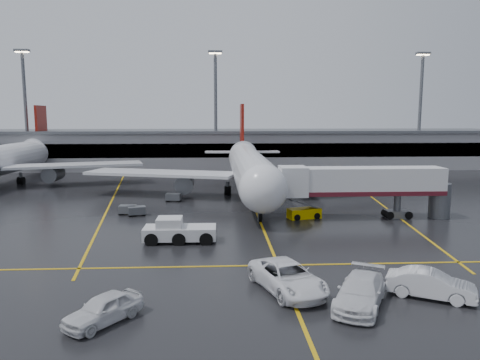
{
  "coord_description": "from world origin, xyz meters",
  "views": [
    {
      "loc": [
        -4.77,
        -56.03,
        11.66
      ],
      "look_at": [
        -2.0,
        -2.0,
        4.0
      ],
      "focal_mm": 33.67,
      "sensor_mm": 36.0,
      "label": 1
    }
  ],
  "objects": [
    {
      "name": "ground",
      "position": [
        0.0,
        0.0,
        0.0
      ],
      "size": [
        220.0,
        220.0,
        0.0
      ],
      "primitive_type": "plane",
      "color": "black",
      "rests_on": "ground"
    },
    {
      "name": "apron_line_centre",
      "position": [
        0.0,
        0.0,
        0.01
      ],
      "size": [
        0.25,
        90.0,
        0.02
      ],
      "primitive_type": "cube",
      "color": "gold",
      "rests_on": "ground"
    },
    {
      "name": "apron_line_stop",
      "position": [
        0.0,
        -22.0,
        0.01
      ],
      "size": [
        60.0,
        0.25,
        0.02
      ],
      "primitive_type": "cube",
      "color": "gold",
      "rests_on": "ground"
    },
    {
      "name": "apron_line_left",
      "position": [
        -20.0,
        10.0,
        0.01
      ],
      "size": [
        9.99,
        69.35,
        0.02
      ],
      "primitive_type": "cube",
      "rotation": [
        0.0,
        0.0,
        0.14
      ],
      "color": "gold",
      "rests_on": "ground"
    },
    {
      "name": "apron_line_right",
      "position": [
        18.0,
        10.0,
        0.01
      ],
      "size": [
        7.57,
        69.64,
        0.02
      ],
      "primitive_type": "cube",
      "rotation": [
        0.0,
        0.0,
        -0.1
      ],
      "color": "gold",
      "rests_on": "ground"
    },
    {
      "name": "terminal",
      "position": [
        0.0,
        47.93,
        4.32
      ],
      "size": [
        122.0,
        19.0,
        8.6
      ],
      "color": "gray",
      "rests_on": "ground"
    },
    {
      "name": "light_mast_left",
      "position": [
        -45.0,
        42.0,
        14.47
      ],
      "size": [
        3.0,
        1.2,
        25.45
      ],
      "color": "#595B60",
      "rests_on": "ground"
    },
    {
      "name": "light_mast_mid",
      "position": [
        -5.0,
        42.0,
        14.47
      ],
      "size": [
        3.0,
        1.2,
        25.45
      ],
      "color": "#595B60",
      "rests_on": "ground"
    },
    {
      "name": "light_mast_right",
      "position": [
        40.0,
        42.0,
        14.47
      ],
      "size": [
        3.0,
        1.2,
        25.45
      ],
      "color": "#595B60",
      "rests_on": "ground"
    },
    {
      "name": "main_airliner",
      "position": [
        0.0,
        9.7,
        4.21
      ],
      "size": [
        48.8,
        45.6,
        14.1
      ],
      "color": "silver",
      "rests_on": "ground"
    },
    {
      "name": "jet_bridge",
      "position": [
        11.87,
        -6.0,
        3.93
      ],
      "size": [
        19.9,
        3.4,
        6.05
      ],
      "color": "silver",
      "rests_on": "ground"
    },
    {
      "name": "pushback_tractor",
      "position": [
        -8.49,
        -14.77,
        0.95
      ],
      "size": [
        6.74,
        2.94,
        2.4
      ],
      "color": "silver",
      "rests_on": "ground"
    },
    {
      "name": "belt_loader",
      "position": [
        5.25,
        -5.58,
        0.59
      ],
      "size": [
        4.05,
        2.57,
        2.39
      ],
      "color": "#DFB600",
      "rests_on": "ground"
    },
    {
      "name": "service_van_a",
      "position": [
        -0.09,
        -27.28,
        0.97
      ],
      "size": [
        5.35,
        7.65,
        1.94
      ],
      "primitive_type": "imported",
      "rotation": [
        0.0,
        0.0,
        0.34
      ],
      "color": "white",
      "rests_on": "ground"
    },
    {
      "name": "service_van_b",
      "position": [
        4.04,
        -29.87,
        0.92
      ],
      "size": [
        5.19,
        6.84,
        1.85
      ],
      "primitive_type": "imported",
      "rotation": [
        0.0,
        0.0,
        -0.47
      ],
      "color": "silver",
      "rests_on": "ground"
    },
    {
      "name": "service_van_c",
      "position": [
        9.0,
        -28.84,
        0.9
      ],
      "size": [
        5.73,
        4.3,
        1.81
      ],
      "primitive_type": "imported",
      "rotation": [
        0.0,
        0.0,
        1.07
      ],
      "color": "silver",
      "rests_on": "ground"
    },
    {
      "name": "service_van_d",
      "position": [
        -11.28,
        -31.39,
        0.82
      ],
      "size": [
        4.51,
        5.01,
        1.65
      ],
      "primitive_type": "imported",
      "rotation": [
        0.0,
        0.0,
        -0.66
      ],
      "color": "silver",
      "rests_on": "ground"
    },
    {
      "name": "baggage_cart_a",
      "position": [
        -14.32,
        -3.26,
        0.63
      ],
      "size": [
        2.27,
        1.78,
        1.12
      ],
      "color": "#595B60",
      "rests_on": "ground"
    },
    {
      "name": "baggage_cart_b",
      "position": [
        -15.52,
        -2.56,
        0.63
      ],
      "size": [
        2.08,
        1.42,
        1.12
      ],
      "color": "#595B60",
      "rests_on": "ground"
    },
    {
      "name": "baggage_cart_c",
      "position": [
        -10.84,
        5.6,
        0.63
      ],
      "size": [
        2.16,
        1.56,
        1.12
      ],
      "color": "#595B60",
      "rests_on": "ground"
    }
  ]
}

